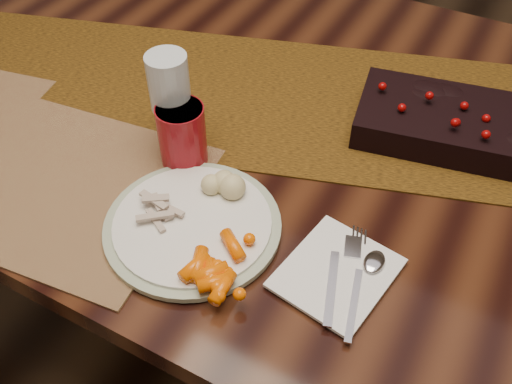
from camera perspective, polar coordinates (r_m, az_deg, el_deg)
The scene contains 14 objects.
floor at distance 1.59m, azimuth 4.13°, elevation -14.45°, with size 5.00×5.00×0.00m, color black.
dining_table at distance 1.28m, azimuth 5.00°, elevation -6.14°, with size 1.80×1.00×0.75m, color black.
table_runner at distance 1.05m, azimuth 8.13°, elevation 8.48°, with size 1.90×0.39×0.00m, color black.
centerpiece at distance 1.01m, azimuth 19.79°, elevation 6.69°, with size 0.33×0.17×0.07m, color black, non-canonical shape.
placemat_main at distance 0.95m, azimuth -19.85°, elevation 1.12°, with size 0.45×0.33×0.00m, color #7F6148.
dinner_plate at distance 0.82m, azimuth -6.36°, elevation -3.26°, with size 0.26×0.26×0.01m, color white.
baby_carrots at distance 0.76m, azimuth -3.97°, elevation -6.69°, with size 0.10×0.09×0.02m, color #F55E00, non-canonical shape.
mashed_potatoes at distance 0.84m, azimuth -3.16°, elevation 1.25°, with size 0.09×0.07×0.05m, color beige, non-canonical shape.
turkey_shreds at distance 0.82m, azimuth -9.89°, elevation -1.93°, with size 0.08×0.07×0.02m, color tan, non-canonical shape.
napkin at distance 0.78m, azimuth 8.07°, elevation -8.00°, with size 0.13×0.15×0.01m, color white.
fork at distance 0.77m, azimuth 8.11°, elevation -8.37°, with size 0.02×0.15×0.00m, color white, non-canonical shape.
spoon at distance 0.76m, azimuth 10.39°, elevation -9.69°, with size 0.03×0.14×0.00m, color silver, non-canonical shape.
red_cup at distance 0.90m, azimuth -7.40°, elevation 5.68°, with size 0.08×0.08×0.10m, color maroon.
wine_glass at distance 0.90m, azimuth -8.43°, elevation 8.57°, with size 0.06×0.06×0.18m, color silver, non-canonical shape.
Camera 1 is at (0.27, -0.74, 1.38)m, focal length 40.00 mm.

